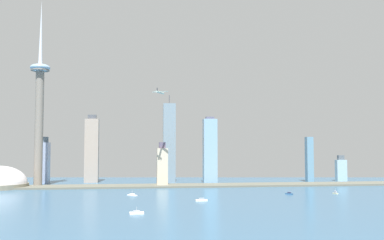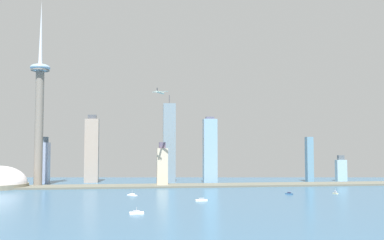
{
  "view_description": "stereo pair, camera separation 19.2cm",
  "coord_description": "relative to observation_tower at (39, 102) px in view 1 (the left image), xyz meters",
  "views": [
    {
      "loc": [
        -82.49,
        -284.5,
        70.77
      ],
      "look_at": [
        12.71,
        483.33,
        118.3
      ],
      "focal_mm": 40.62,
      "sensor_mm": 36.0,
      "label": 1
    },
    {
      "loc": [
        -82.3,
        -284.52,
        70.77
      ],
      "look_at": [
        12.71,
        483.33,
        118.3
      ],
      "focal_mm": 40.62,
      "sensor_mm": 36.0,
      "label": 2
    }
  ],
  "objects": [
    {
      "name": "airplane",
      "position": [
        210.74,
        -84.77,
        9.94
      ],
      "size": [
        26.28,
        27.23,
        7.98
      ],
      "rotation": [
        0.0,
        0.0,
        1.09
      ],
      "color": "#AAC5BA"
    },
    {
      "name": "boat_1",
      "position": [
        174.11,
        -332.18,
        -148.63
      ],
      "size": [
        15.54,
        7.3,
        7.6
      ],
      "rotation": [
        0.0,
        0.0,
        0.1
      ],
      "color": "white",
      "rests_on": "ground"
    },
    {
      "name": "boat_2",
      "position": [
        398.08,
        -170.94,
        -148.81
      ],
      "size": [
        10.43,
        9.68,
        3.49
      ],
      "rotation": [
        0.0,
        0.0,
        5.56
      ],
      "color": "#29527D",
      "rests_on": "ground"
    },
    {
      "name": "skyscraper_3",
      "position": [
        312.25,
        28.21,
        -87.35
      ],
      "size": [
        25.85,
        20.91,
        128.18
      ],
      "color": "#7FA7C3",
      "rests_on": "ground"
    },
    {
      "name": "boat_3",
      "position": [
        257.44,
        -232.85,
        -148.56
      ],
      "size": [
        15.8,
        5.11,
        4.09
      ],
      "rotation": [
        0.0,
        0.0,
        0.07
      ],
      "color": "white",
      "rests_on": "ground"
    },
    {
      "name": "skyscraper_6",
      "position": [
        218.22,
        -16.64,
        -114.0
      ],
      "size": [
        19.09,
        25.73,
        78.65
      ],
      "color": "beige",
      "rests_on": "ground"
    },
    {
      "name": "skyscraper_4",
      "position": [
        236.05,
        61.74,
        -72.04
      ],
      "size": [
        24.23,
        21.47,
        173.01
      ],
      "color": "gray",
      "rests_on": "ground"
    },
    {
      "name": "observation_tower",
      "position": [
        0.0,
        0.0,
        0.0
      ],
      "size": [
        35.05,
        35.05,
        335.66
      ],
      "color": "slate",
      "rests_on": "ground"
    },
    {
      "name": "skyscraper_0",
      "position": [
        -4.82,
        75.76,
        -108.54
      ],
      "size": [
        16.96,
        26.18,
        89.75
      ],
      "color": "#8896B3",
      "rests_on": "ground"
    },
    {
      "name": "skyscraper_2",
      "position": [
        83.83,
        81.62,
        -85.71
      ],
      "size": [
        26.72,
        16.95,
        133.89
      ],
      "color": "#A09184",
      "rests_on": "ground"
    },
    {
      "name": "boat_5",
      "position": [
        167.15,
        -158.52,
        -149.0
      ],
      "size": [
        15.32,
        16.91,
        7.76
      ],
      "rotation": [
        0.0,
        0.0,
        5.39
      ],
      "color": "white",
      "rests_on": "ground"
    },
    {
      "name": "skyscraper_1",
      "position": [
        588.42,
        52.3,
        -126.34
      ],
      "size": [
        21.0,
        12.0,
        53.04
      ],
      "color": "#94B7C8",
      "rests_on": "ground"
    },
    {
      "name": "skyscraper_5",
      "position": [
        515.38,
        38.5,
        -105.0
      ],
      "size": [
        13.19,
        13.58,
        90.16
      ],
      "color": "#5F8CA9",
      "rests_on": "ground"
    },
    {
      "name": "waterfront_pier",
      "position": [
        257.69,
        -23.33,
        -148.5
      ],
      "size": [
        794.99,
        60.66,
        3.16
      ],
      "primitive_type": "cube",
      "color": "#626355",
      "rests_on": "ground"
    },
    {
      "name": "boat_0",
      "position": [
        468.68,
        -174.03,
        -148.38
      ],
      "size": [
        5.88,
        8.87,
        8.79
      ],
      "rotation": [
        0.0,
        0.0,
        5.06
      ],
      "color": "beige",
      "rests_on": "ground"
    }
  ]
}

